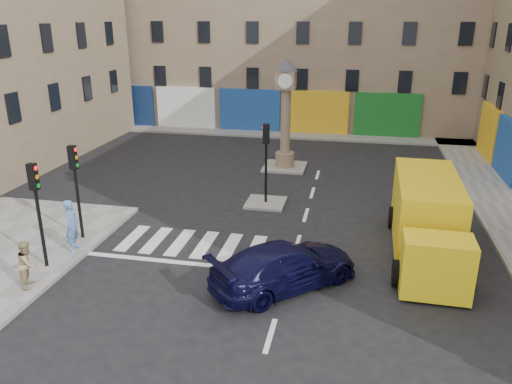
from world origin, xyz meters
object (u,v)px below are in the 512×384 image
(navy_sedan, at_px, (285,266))
(yellow_van, at_px, (427,219))
(traffic_light_left_far, at_px, (75,177))
(pedestrian_tan, at_px, (28,264))
(traffic_light_left_near, at_px, (37,199))
(clock_pillar, at_px, (286,107))
(traffic_light_island, at_px, (266,151))
(pedestrian_blue, at_px, (72,225))

(navy_sedan, distance_m, yellow_van, 5.97)
(traffic_light_left_far, xyz_separation_m, pedestrian_tan, (0.30, -3.71, -1.69))
(traffic_light_left_far, distance_m, pedestrian_tan, 4.09)
(traffic_light_left_near, bearing_deg, clock_pillar, 65.45)
(traffic_light_island, bearing_deg, pedestrian_blue, -132.84)
(clock_pillar, height_order, pedestrian_blue, clock_pillar)
(traffic_light_island, xyz_separation_m, pedestrian_tan, (-6.00, -9.11, -1.66))
(traffic_light_island, distance_m, clock_pillar, 6.07)
(clock_pillar, relative_size, navy_sedan, 1.20)
(traffic_light_left_far, xyz_separation_m, pedestrian_blue, (0.30, -1.07, -1.49))
(traffic_light_left_far, distance_m, navy_sedan, 8.69)
(traffic_light_island, height_order, yellow_van, traffic_light_island)
(navy_sedan, height_order, yellow_van, yellow_van)
(traffic_light_island, bearing_deg, yellow_van, -28.58)
(clock_pillar, xyz_separation_m, yellow_van, (6.72, -9.66, -2.23))
(clock_pillar, relative_size, pedestrian_tan, 3.91)
(traffic_light_left_near, xyz_separation_m, traffic_light_island, (6.30, 7.80, -0.03))
(pedestrian_tan, bearing_deg, navy_sedan, -94.63)
(traffic_light_left_far, height_order, yellow_van, traffic_light_left_far)
(pedestrian_blue, bearing_deg, yellow_van, -86.87)
(traffic_light_island, distance_m, navy_sedan, 7.73)
(navy_sedan, relative_size, pedestrian_blue, 2.59)
(traffic_light_left_near, height_order, yellow_van, traffic_light_left_near)
(traffic_light_left_near, relative_size, traffic_light_left_far, 1.00)
(traffic_light_left_near, bearing_deg, pedestrian_blue, 77.30)
(pedestrian_blue, bearing_deg, traffic_light_island, -52.16)
(pedestrian_tan, bearing_deg, pedestrian_blue, -17.85)
(traffic_light_left_far, relative_size, navy_sedan, 0.73)
(traffic_light_island, bearing_deg, navy_sedan, -74.71)
(pedestrian_blue, relative_size, pedestrian_tan, 1.26)
(traffic_light_left_near, bearing_deg, navy_sedan, 3.90)
(traffic_light_left_far, relative_size, yellow_van, 0.50)
(traffic_light_island, distance_m, pedestrian_blue, 8.94)
(yellow_van, relative_size, pedestrian_blue, 3.75)
(traffic_light_island, bearing_deg, traffic_light_left_far, -139.40)
(traffic_light_left_far, distance_m, clock_pillar, 13.05)
(traffic_light_island, distance_m, pedestrian_tan, 11.03)
(traffic_light_left_far, bearing_deg, clock_pillar, 61.06)
(navy_sedan, bearing_deg, traffic_light_left_near, 50.45)
(traffic_light_left_near, relative_size, navy_sedan, 0.73)
(pedestrian_tan, bearing_deg, traffic_light_island, -51.22)
(traffic_light_left_far, xyz_separation_m, yellow_van, (13.02, 1.74, -1.30))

